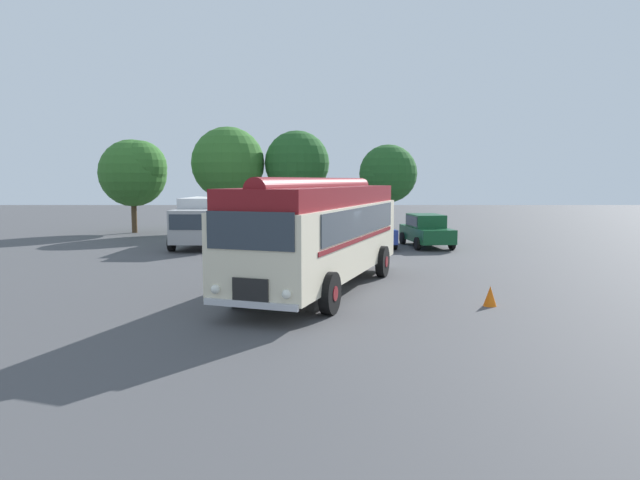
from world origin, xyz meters
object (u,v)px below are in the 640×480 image
Objects in this scene: car_far_right at (425,230)px; box_van at (202,220)px; car_near_left at (263,231)px; car_mid_left at (317,232)px; vintage_bus at (320,229)px; car_mid_right at (369,230)px; traffic_cone at (489,296)px.

box_van is at bearing 179.12° from car_far_right.
car_near_left and car_mid_left have the same top height.
vintage_bus is 2.35× the size of car_mid_right.
car_mid_right is 2.86m from car_far_right.
car_far_right is 13.86m from traffic_cone.
car_mid_left is 2.79m from car_mid_right.
car_far_right is at bearing 64.69° from vintage_bus.
car_mid_right is 1.00× the size of car_far_right.
car_mid_right and car_far_right have the same top height.
car_near_left is 0.96× the size of car_far_right.
car_mid_left is at bearing 90.71° from vintage_bus.
car_near_left reaches higher than traffic_cone.
vintage_bus is 2.40× the size of car_mid_left.
vintage_bus is 11.77m from car_mid_right.
car_near_left is at bearing 177.66° from car_mid_left.
car_mid_left is 5.99m from box_van.
box_van is at bearing 117.43° from vintage_bus.
traffic_cone is (10.64, -14.00, -1.09)m from box_van.
car_near_left is 8.26m from car_far_right.
vintage_bus is at bearing -115.31° from car_far_right.
vintage_bus reaches higher than traffic_cone.
car_mid_right is (2.69, 0.71, 0.00)m from car_mid_left.
car_mid_left is 7.84× the size of traffic_cone.
box_van is (-5.90, 0.89, 0.52)m from car_mid_left.
car_far_right is (8.24, 0.61, 0.00)m from car_near_left.
car_mid_left is at bearing -165.33° from car_mid_right.
car_near_left is at bearing -175.77° from car_far_right.
box_van is (-6.04, 11.63, -0.53)m from vintage_bus.
vintage_bus is at bearing -89.29° from car_mid_left.
car_mid_right is at bearing 77.39° from vintage_bus.
car_near_left and car_far_right have the same top height.
box_van is (-3.22, 0.78, 0.52)m from car_near_left.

